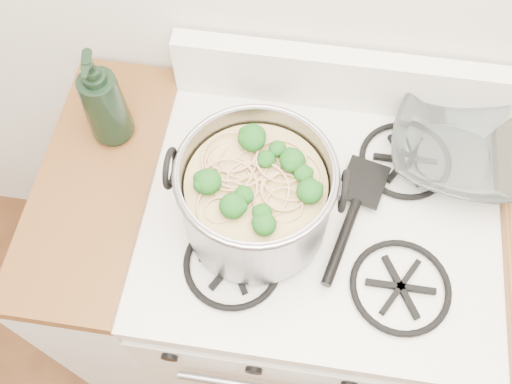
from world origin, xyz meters
name	(u,v)px	position (x,y,z in m)	size (l,w,h in m)	color
gas_range	(306,284)	(0.00, 1.26, 0.44)	(0.76, 0.66, 0.92)	white
counter_left	(134,255)	(-0.51, 1.26, 0.46)	(0.25, 0.65, 0.92)	silver
stock_pot	(256,197)	(-0.14, 1.22, 1.02)	(0.34, 0.31, 0.21)	gray
spatula	(365,180)	(0.08, 1.34, 0.94)	(0.29, 0.31, 0.02)	black
glass_bowl	(454,153)	(0.27, 1.43, 0.94)	(0.12, 0.12, 0.03)	white
bottle	(102,98)	(-0.49, 1.39, 1.05)	(0.10, 0.10, 0.26)	black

